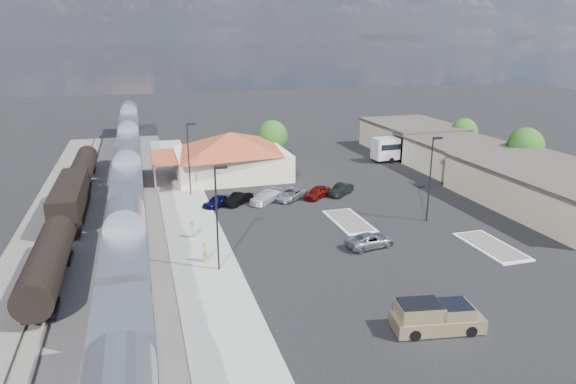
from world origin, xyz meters
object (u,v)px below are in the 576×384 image
object	(u,v)px
station_depot	(230,154)
coach_bus	(408,146)
pickup_truck	(438,317)
suv	(371,240)

from	to	relation	value
station_depot	coach_bus	bearing A→B (deg)	3.94
station_depot	pickup_truck	distance (m)	43.43
station_depot	pickup_truck	xyz separation A→B (m)	(6.00, -42.96, -2.16)
pickup_truck	suv	bearing A→B (deg)	1.72
station_depot	coach_bus	world-z (taller)	station_depot
suv	coach_bus	xyz separation A→B (m)	(20.72, 30.74, 1.50)
station_depot	suv	distance (m)	29.93
station_depot	suv	size ratio (longest dim) A/B	3.83
coach_bus	station_depot	bearing A→B (deg)	91.24
suv	coach_bus	bearing A→B (deg)	-43.33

